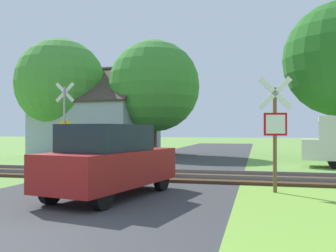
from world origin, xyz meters
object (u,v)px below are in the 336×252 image
crossing_sign_far (64,121)px  house (97,126)px  stop_sign_near (275,127)px  parked_car (110,161)px  tree_center (154,86)px  tree_left (61,84)px

crossing_sign_far → house: (-2.67, 9.42, -0.11)m
stop_sign_near → parked_car: size_ratio=0.72×
tree_center → parked_car: tree_center is taller
tree_left → stop_sign_near: bearing=-43.4°
tree_center → crossing_sign_far: bearing=-100.7°
crossing_sign_far → tree_center: (1.65, 8.72, 2.47)m
crossing_sign_far → house: bearing=101.5°
crossing_sign_far → tree_left: 9.78m
stop_sign_near → tree_center: bearing=-70.5°
stop_sign_near → tree_center: tree_center is taller
house → tree_left: bearing=-141.0°
house → tree_left: (-2.10, -1.33, 2.85)m
crossing_sign_far → tree_center: size_ratio=0.50×
crossing_sign_far → tree_center: bearing=75.0°
tree_center → parked_car: bearing=-78.4°
house → parked_car: (7.40, -15.71, -1.06)m
stop_sign_near → tree_center: 15.39m
tree_left → parked_car: 17.67m
stop_sign_near → crossing_sign_far: (-8.69, 4.67, 0.34)m
tree_center → house: bearing=170.8°
tree_left → house: bearing=32.4°
stop_sign_near → house: (-11.36, 14.09, 0.23)m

